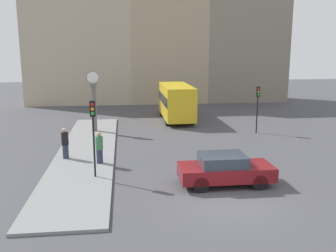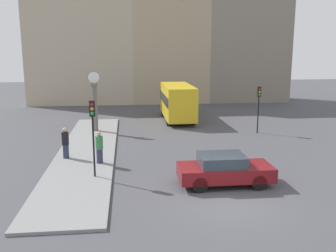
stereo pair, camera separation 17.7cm
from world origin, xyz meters
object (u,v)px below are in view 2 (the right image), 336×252
Objects in this scene: sedan_car at (224,169)px; pedestrian_green_hoodie at (99,147)px; street_clock at (95,103)px; traffic_light_near at (93,123)px; pedestrian_black_jacket at (65,143)px; traffic_light_far at (259,100)px; bus_distant at (177,100)px.

sedan_car is 7.03m from pedestrian_green_hoodie.
sedan_car is at bearing -31.82° from pedestrian_green_hoodie.
pedestrian_green_hoodie is at bearing -84.14° from street_clock.
pedestrian_black_jacket is at bearing 119.15° from traffic_light_near.
sedan_car is at bearing -116.97° from traffic_light_far.
street_clock is at bearing 81.17° from pedestrian_black_jacket.
traffic_light_near reaches higher than bus_distant.
traffic_light_far is 0.78× the size of street_clock.
traffic_light_far reaches higher than bus_distant.
pedestrian_black_jacket is at bearing -157.13° from traffic_light_far.
pedestrian_black_jacket is (-7.96, -11.42, -0.76)m from bus_distant.
street_clock is 2.57× the size of pedestrian_green_hoodie.
pedestrian_green_hoodie is at bearing 87.59° from traffic_light_near.
pedestrian_green_hoodie is at bearing -149.13° from traffic_light_far.
sedan_car is 16.31m from bus_distant.
bus_distant reaches higher than sedan_car.
street_clock is (-6.84, -4.22, 0.50)m from bus_distant.
street_clock is 2.54× the size of pedestrian_black_jacket.
traffic_light_far is at bearing 63.03° from sedan_car.
sedan_car is at bearing -13.79° from traffic_light_near.
traffic_light_near is at bearing 166.21° from sedan_car.
pedestrian_black_jacket is at bearing -98.83° from street_clock.
pedestrian_black_jacket is at bearing 149.68° from pedestrian_green_hoodie.
traffic_light_near is (-6.08, -14.79, 1.04)m from bus_distant.
traffic_light_near is at bearing -141.78° from traffic_light_far.
pedestrian_black_jacket is (-1.88, 3.37, -1.80)m from traffic_light_near.
traffic_light_far is 14.48m from pedestrian_black_jacket.
traffic_light_far is 1.98× the size of pedestrian_black_jacket.
traffic_light_near is 10.61m from street_clock.
sedan_car is 6.58m from traffic_light_near.
pedestrian_black_jacket reaches higher than sedan_car.
traffic_light_far is 2.01× the size of pedestrian_green_hoodie.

